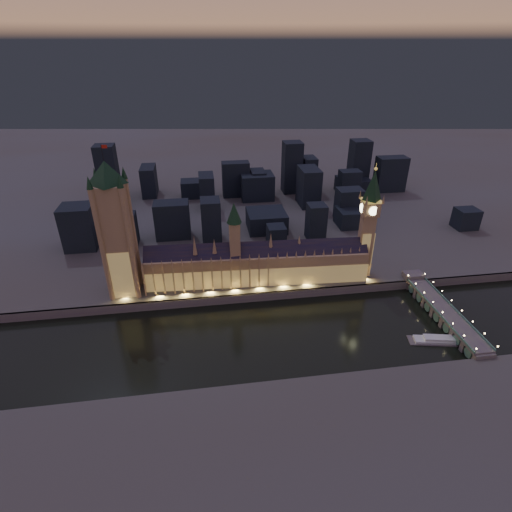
{
  "coord_description": "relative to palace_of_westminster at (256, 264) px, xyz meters",
  "views": [
    {
      "loc": [
        -39.43,
        -249.58,
        205.29
      ],
      "look_at": [
        5.0,
        55.0,
        38.0
      ],
      "focal_mm": 28.0,
      "sensor_mm": 36.0,
      "label": 1
    }
  ],
  "objects": [
    {
      "name": "palace_of_westminster",
      "position": [
        0.0,
        0.0,
        0.0
      ],
      "size": [
        202.0,
        30.37,
        78.0
      ],
      "color": "#8E724D",
      "rests_on": "north_bank"
    },
    {
      "name": "river_boat",
      "position": [
        129.59,
        -95.39,
        -24.81
      ],
      "size": [
        49.49,
        20.72,
        4.5
      ],
      "color": "#534454",
      "rests_on": "ground"
    },
    {
      "name": "ground_plane",
      "position": [
        -6.35,
        -61.75,
        -26.37
      ],
      "size": [
        2000.0,
        2000.0,
        0.0
      ],
      "primitive_type": "plane",
      "color": "black",
      "rests_on": "ground"
    },
    {
      "name": "north_bank",
      "position": [
        -6.35,
        458.25,
        -22.37
      ],
      "size": [
        2000.0,
        960.0,
        8.0
      ],
      "primitive_type": "cube",
      "color": "#484131",
      "rests_on": "ground"
    },
    {
      "name": "westminster_bridge",
      "position": [
        146.17,
        -65.21,
        -20.38
      ],
      "size": [
        17.44,
        113.0,
        15.9
      ],
      "color": "#534454",
      "rests_on": "ground"
    },
    {
      "name": "victoria_tower",
      "position": [
        -116.35,
        0.17,
        45.8
      ],
      "size": [
        31.68,
        31.68,
        129.02
      ],
      "color": "#8E724D",
      "rests_on": "north_bank"
    },
    {
      "name": "embankment_wall",
      "position": [
        -6.35,
        -20.75,
        -22.37
      ],
      "size": [
        2000.0,
        2.5,
        8.0
      ],
      "primitive_type": "cube",
      "color": "#534454",
      "rests_on": "ground"
    },
    {
      "name": "elizabeth_tower",
      "position": [
        101.65,
        0.17,
        41.09
      ],
      "size": [
        18.0,
        18.0,
        106.71
      ],
      "color": "#8E724D",
      "rests_on": "north_bank"
    },
    {
      "name": "city_backdrop",
      "position": [
        29.44,
        185.66,
        4.17
      ],
      "size": [
        465.4,
        215.63,
        76.21
      ],
      "color": "black",
      "rests_on": "north_bank"
    }
  ]
}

